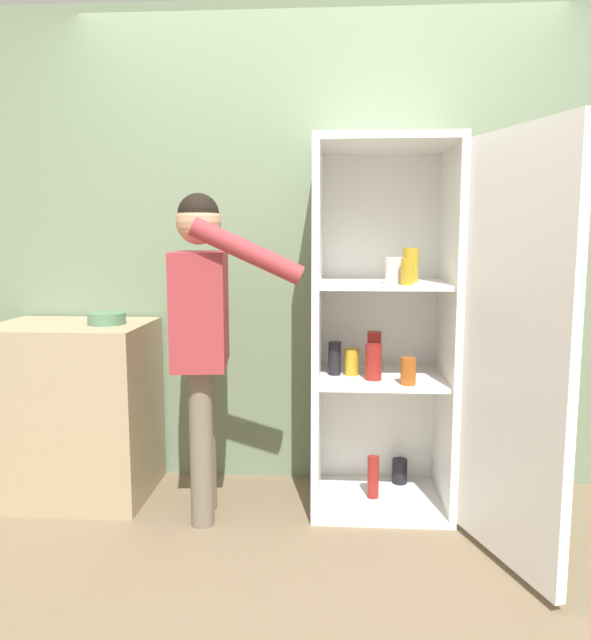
% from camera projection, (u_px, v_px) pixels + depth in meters
% --- Properties ---
extents(ground_plane, '(12.00, 12.00, 0.00)m').
position_uv_depth(ground_plane, '(308.00, 565.00, 2.57)').
color(ground_plane, '#7A664C').
extents(wall_back, '(7.00, 0.06, 2.55)m').
position_uv_depth(wall_back, '(317.00, 249.00, 3.37)').
color(wall_back, gray).
rests_on(wall_back, ground_plane).
extents(refrigerator, '(0.94, 1.21, 1.80)m').
position_uv_depth(refrigerator, '(408.00, 333.00, 2.96)').
color(refrigerator, white).
rests_on(refrigerator, ground_plane).
extents(person, '(0.64, 0.56, 1.54)m').
position_uv_depth(person, '(202.00, 318.00, 2.89)').
color(person, '#726656').
rests_on(person, ground_plane).
extents(counter, '(0.78, 0.58, 0.90)m').
position_uv_depth(counter, '(74.00, 410.00, 3.22)').
color(counter, tan).
rests_on(counter, ground_plane).
extents(bowl, '(0.19, 0.19, 0.06)m').
position_uv_depth(bowl, '(107.00, 319.00, 3.14)').
color(bowl, '#517F5B').
rests_on(bowl, counter).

